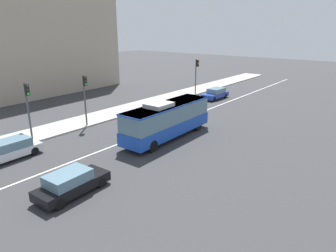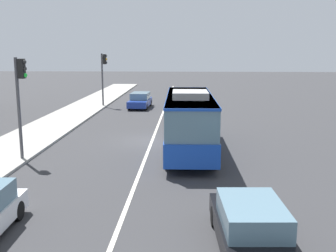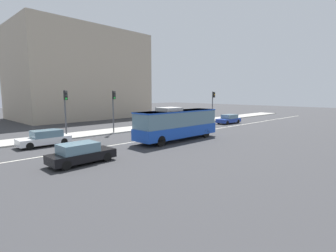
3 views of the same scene
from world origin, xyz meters
name	(u,v)px [view 1 (image 1 of 3)]	position (x,y,z in m)	size (l,w,h in m)	color
ground_plane	(165,126)	(0.00, 0.00, 0.00)	(160.00, 160.00, 0.00)	#333335
sidewalk_kerb	(113,113)	(0.00, 7.74, 0.07)	(80.00, 3.85, 0.14)	#9E9B93
lane_centre_line	(165,126)	(0.00, 0.00, 0.01)	(76.00, 0.16, 0.01)	silver
transit_bus	(167,118)	(-2.45, -2.28, 1.81)	(10.04, 2.68, 3.46)	#1947B7
sedan_blue	(215,94)	(14.33, 2.40, 0.72)	(4.57, 1.99, 1.46)	#1E3899
sedan_black	(71,183)	(-13.68, -3.93, 0.72)	(4.58, 2.01, 1.46)	black
sedan_white	(10,149)	(-13.43, 4.18, 0.72)	(4.55, 1.93, 1.46)	white
traffic_light_near_corner	(85,92)	(-4.87, 6.06, 3.56)	(0.33, 0.62, 5.20)	#47474C
traffic_light_mid_block	(197,71)	(14.86, 6.00, 3.56)	(0.34, 0.62, 5.20)	#47474C
traffic_light_far_corner	(28,102)	(-10.60, 6.15, 3.56)	(0.32, 0.62, 5.20)	#47474C
office_block_background	(24,35)	(1.86, 29.61, 8.50)	(24.94, 17.52, 17.00)	tan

